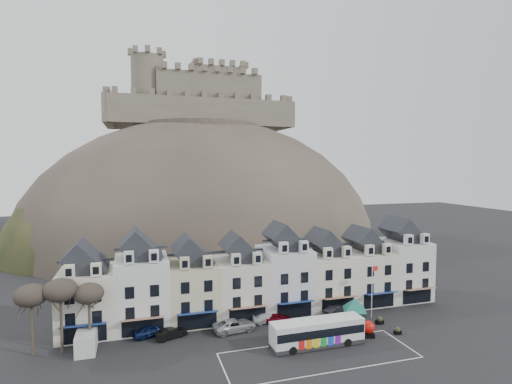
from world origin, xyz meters
TOP-DOWN VIEW (x-y plane):
  - ground at (0.00, 0.00)m, footprint 300.00×300.00m
  - coach_bay_markings at (2.00, 1.25)m, footprint 22.00×7.50m
  - townhouse_terrace at (0.15, 15.97)m, footprint 54.40×9.35m
  - castle_hill at (1.25, 68.95)m, footprint 100.00×76.00m
  - castle at (0.51, 75.93)m, footprint 50.20×22.20m
  - tree_left_far at (-29.00, 10.50)m, footprint 3.61×3.61m
  - tree_left_mid at (-26.00, 10.50)m, footprint 3.78×3.78m
  - tree_left_near at (-23.00, 10.50)m, footprint 3.43×3.43m
  - bus at (2.83, 3.48)m, footprint 11.37×2.75m
  - bus_shelter at (10.20, 7.47)m, footprint 5.39×5.39m
  - red_buoy at (10.11, 4.01)m, footprint 1.71×1.71m
  - flagpole at (14.08, 9.29)m, footprint 1.08×0.27m
  - white_van at (-23.35, 10.46)m, footprint 2.26×5.09m
  - planter_west at (14.08, 3.50)m, footprint 0.96×0.65m
  - planter_east at (13.81, 7.00)m, footprint 1.07×0.73m
  - car_navy at (-16.00, 12.00)m, footprint 4.96×3.01m
  - car_black at (-13.64, 10.65)m, footprint 4.13×2.66m
  - car_silver at (-5.60, 10.42)m, footprint 5.84×3.33m
  - car_white at (-0.55, 12.00)m, footprint 4.58×1.86m
  - car_maroon at (0.80, 11.45)m, footprint 3.82×1.85m
  - car_charcoal at (9.78, 11.50)m, footprint 4.91×3.42m

SIDE VIEW (x-z plane):
  - ground at x=0.00m, z-range 0.00..0.00m
  - coach_bay_markings at x=2.00m, z-range -0.01..0.01m
  - castle_hill at x=1.25m, z-range -33.89..34.11m
  - planter_west at x=14.08m, z-range -0.02..0.91m
  - planter_east at x=13.81m, z-range -0.02..1.03m
  - car_maroon at x=0.80m, z-range 0.00..1.26m
  - car_black at x=-13.64m, z-range 0.00..1.29m
  - car_white at x=-0.55m, z-range 0.00..1.33m
  - car_charcoal at x=9.78m, z-range 0.00..1.53m
  - car_silver at x=-5.60m, z-range 0.00..1.56m
  - car_navy at x=-16.00m, z-range 0.00..1.58m
  - red_buoy at x=10.11m, z-range 0.02..2.03m
  - white_van at x=-23.35m, z-range 0.00..2.32m
  - bus at x=2.83m, z-range 0.17..3.37m
  - bus_shelter at x=10.20m, z-range 1.03..4.76m
  - flagpole at x=14.08m, z-range 0.54..8.07m
  - townhouse_terrace at x=0.15m, z-range -0.60..11.20m
  - tree_left_near at x=-23.00m, z-range 2.64..10.47m
  - tree_left_far at x=-29.00m, z-range 2.78..11.02m
  - tree_left_mid at x=-26.00m, z-range 2.92..11.56m
  - castle at x=0.51m, z-range 29.19..51.19m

